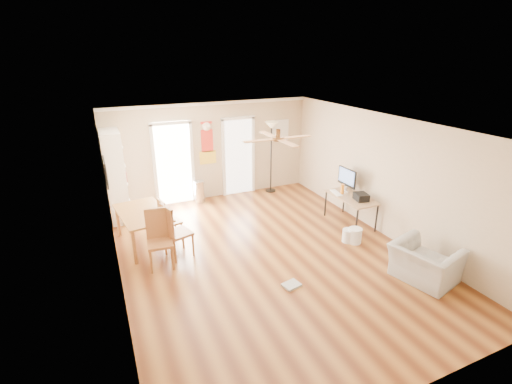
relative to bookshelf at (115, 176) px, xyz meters
name	(u,v)px	position (x,y,z in m)	size (l,w,h in m)	color
floor	(268,256)	(2.51, -3.07, -1.08)	(7.00, 7.00, 0.00)	brown
ceiling	(270,126)	(2.51, -3.07, 1.52)	(5.50, 7.00, 0.00)	silver
wall_back	(212,151)	(2.51, 0.43, 0.22)	(5.50, 0.04, 2.60)	beige
wall_front	(416,308)	(2.51, -6.57, 0.22)	(5.50, 0.04, 2.60)	beige
wall_left	(113,221)	(-0.24, -3.07, 0.22)	(0.04, 7.00, 2.60)	beige
wall_right	(384,176)	(5.26, -3.07, 0.22)	(0.04, 7.00, 2.60)	beige
crown_molding	(270,128)	(2.51, -3.07, 1.48)	(5.50, 7.00, 0.08)	white
kitchen_doorway	(174,165)	(1.46, 0.41, -0.03)	(0.90, 0.10, 2.10)	white
bathroom_doorway	(238,157)	(3.26, 0.41, -0.03)	(0.80, 0.10, 2.10)	white
wall_decal	(207,143)	(2.39, 0.41, 0.47)	(0.46, 0.03, 1.10)	red
ac_grille	(280,130)	(4.56, 0.40, 0.62)	(0.50, 0.04, 0.60)	white
framed_poster	(105,172)	(-0.21, -1.67, 0.62)	(0.04, 0.66, 0.48)	black
ceiling_fan	(278,139)	(2.51, -3.37, 1.35)	(1.24, 1.24, 0.20)	#593819
bookshelf	(115,176)	(0.00, 0.00, 0.00)	(0.43, 0.97, 2.15)	white
dining_table	(144,228)	(0.36, -1.57, -0.71)	(0.88, 1.47, 0.74)	olive
dining_chair_right_a	(171,220)	(0.91, -1.60, -0.61)	(0.38, 0.38, 0.93)	olive
dining_chair_right_b	(178,230)	(0.91, -2.33, -0.52)	(0.46, 0.46, 1.11)	#965A30
dining_chair_near	(160,240)	(0.52, -2.59, -0.52)	(0.45, 0.45, 1.10)	#9B5D32
trash_can	(199,192)	(2.04, 0.17, -0.77)	(0.28, 0.28, 0.60)	silver
torchiere_lamp	(271,158)	(4.15, 0.15, -0.07)	(0.38, 0.38, 2.02)	black
computer_desk	(350,210)	(4.90, -2.52, -0.74)	(0.63, 1.26, 0.68)	#A57B59
imac	(347,180)	(4.98, -2.20, -0.11)	(0.09, 0.62, 0.58)	black
keyboard	(336,193)	(4.71, -2.19, -0.39)	(0.14, 0.43, 0.02)	white
printer	(361,197)	(4.96, -2.78, -0.32)	(0.27, 0.31, 0.16)	black
orange_bottle	(342,189)	(4.81, -2.28, -0.28)	(0.08, 0.08, 0.24)	orange
wastebasket_a	(348,236)	(4.32, -3.24, -0.93)	(0.25, 0.25, 0.28)	silver
wastebasket_b	(355,235)	(4.42, -3.33, -0.91)	(0.28, 0.28, 0.33)	white
floor_cloth	(291,285)	(2.44, -4.14, -1.05)	(0.30, 0.23, 0.04)	#9C9C97
armchair	(425,263)	(4.66, -4.91, -0.74)	(1.03, 0.90, 0.67)	#A6A6A1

